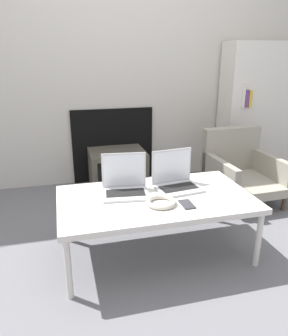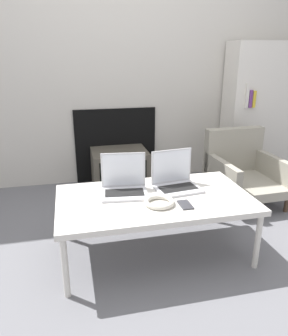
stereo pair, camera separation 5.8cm
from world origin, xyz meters
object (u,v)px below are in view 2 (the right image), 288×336
laptop_left (124,184)px  headphones (160,202)px  armchair (242,169)px  laptop_right (175,180)px  tv (120,169)px  phone (185,205)px

laptop_left → headphones: 0.30m
laptop_left → armchair: size_ratio=0.48×
laptop_left → laptop_right: bearing=6.8°
laptop_right → headphones: laptop_right is taller
laptop_right → tv: bearing=94.1°
tv → laptop_right: bearing=-78.5°
headphones → tv: (-0.04, 1.30, -0.23)m
laptop_right → armchair: laptop_right is taller
laptop_left → tv: bearing=89.5°
phone → armchair: 1.22m
laptop_left → laptop_right: (0.35, -0.00, 0.00)m
headphones → laptop_left: bearing=127.4°
laptop_left → tv: 1.11m
phone → tv: bearing=98.0°
laptop_right → phone: laptop_right is taller
laptop_right → armchair: (0.84, 0.58, -0.19)m
phone → laptop_left: bearing=139.3°
laptop_left → headphones: size_ratio=1.71×
tv → armchair: armchair is taller
phone → armchair: armchair is taller
laptop_right → armchair: bearing=27.1°
laptop_right → phone: size_ratio=2.55×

